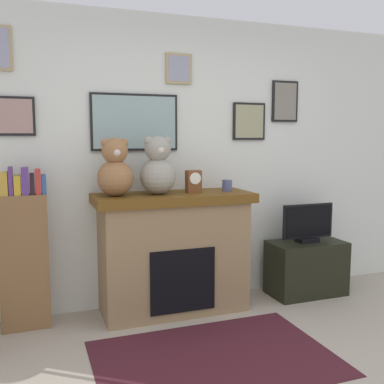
{
  "coord_description": "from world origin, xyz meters",
  "views": [
    {
      "loc": [
        -1.39,
        -1.95,
        1.53
      ],
      "look_at": [
        -0.07,
        1.69,
        1.05
      ],
      "focal_mm": 41.85,
      "sensor_mm": 36.0,
      "label": 1
    }
  ],
  "objects_px": {
    "fireplace": "(173,252)",
    "bookshelf": "(24,254)",
    "teddy_bear_tan": "(115,170)",
    "mantel_clock": "(193,181)",
    "candle_jar": "(227,185)",
    "teddy_bear_brown": "(158,168)",
    "tv_stand": "(306,268)",
    "television": "(308,224)"
  },
  "relations": [
    {
      "from": "fireplace",
      "to": "tv_stand",
      "type": "xyz_separation_m",
      "value": [
        1.34,
        -0.04,
        -0.27
      ]
    },
    {
      "from": "teddy_bear_tan",
      "to": "teddy_bear_brown",
      "type": "xyz_separation_m",
      "value": [
        0.36,
        -0.0,
        0.01
      ]
    },
    {
      "from": "candle_jar",
      "to": "teddy_bear_tan",
      "type": "xyz_separation_m",
      "value": [
        -1.0,
        -0.0,
        0.16
      ]
    },
    {
      "from": "fireplace",
      "to": "teddy_bear_brown",
      "type": "height_order",
      "value": "teddy_bear_brown"
    },
    {
      "from": "candle_jar",
      "to": "tv_stand",
      "type": "bearing_deg",
      "value": -1.82
    },
    {
      "from": "fireplace",
      "to": "candle_jar",
      "type": "bearing_deg",
      "value": -2.03
    },
    {
      "from": "television",
      "to": "mantel_clock",
      "type": "xyz_separation_m",
      "value": [
        -1.16,
        0.03,
        0.45
      ]
    },
    {
      "from": "bookshelf",
      "to": "teddy_bear_tan",
      "type": "xyz_separation_m",
      "value": [
        0.72,
        -0.07,
        0.65
      ]
    },
    {
      "from": "bookshelf",
      "to": "mantel_clock",
      "type": "height_order",
      "value": "bookshelf"
    },
    {
      "from": "bookshelf",
      "to": "teddy_bear_tan",
      "type": "distance_m",
      "value": 0.98
    },
    {
      "from": "candle_jar",
      "to": "bookshelf",
      "type": "bearing_deg",
      "value": 177.57
    },
    {
      "from": "mantel_clock",
      "to": "fireplace",
      "type": "bearing_deg",
      "value": 173.93
    },
    {
      "from": "fireplace",
      "to": "television",
      "type": "bearing_deg",
      "value": -1.96
    },
    {
      "from": "teddy_bear_brown",
      "to": "bookshelf",
      "type": "bearing_deg",
      "value": 176.1
    },
    {
      "from": "fireplace",
      "to": "mantel_clock",
      "type": "xyz_separation_m",
      "value": [
        0.18,
        -0.02,
        0.61
      ]
    },
    {
      "from": "fireplace",
      "to": "television",
      "type": "distance_m",
      "value": 1.35
    },
    {
      "from": "bookshelf",
      "to": "fireplace",
      "type": "bearing_deg",
      "value": -2.6
    },
    {
      "from": "bookshelf",
      "to": "candle_jar",
      "type": "relative_size",
      "value": 12.72
    },
    {
      "from": "bookshelf",
      "to": "teddy_bear_brown",
      "type": "xyz_separation_m",
      "value": [
        1.08,
        -0.07,
        0.66
      ]
    },
    {
      "from": "fireplace",
      "to": "tv_stand",
      "type": "bearing_deg",
      "value": -1.9
    },
    {
      "from": "tv_stand",
      "to": "television",
      "type": "distance_m",
      "value": 0.44
    },
    {
      "from": "tv_stand",
      "to": "teddy_bear_brown",
      "type": "bearing_deg",
      "value": 178.99
    },
    {
      "from": "teddy_bear_tan",
      "to": "fireplace",
      "type": "bearing_deg",
      "value": 2.1
    },
    {
      "from": "fireplace",
      "to": "bookshelf",
      "type": "distance_m",
      "value": 1.23
    },
    {
      "from": "bookshelf",
      "to": "television",
      "type": "height_order",
      "value": "bookshelf"
    },
    {
      "from": "bookshelf",
      "to": "tv_stand",
      "type": "xyz_separation_m",
      "value": [
        2.57,
        -0.1,
        -0.35
      ]
    },
    {
      "from": "television",
      "to": "teddy_bear_tan",
      "type": "xyz_separation_m",
      "value": [
        -1.84,
        0.03,
        0.56
      ]
    },
    {
      "from": "fireplace",
      "to": "teddy_bear_tan",
      "type": "bearing_deg",
      "value": -177.9
    },
    {
      "from": "bookshelf",
      "to": "candle_jar",
      "type": "xyz_separation_m",
      "value": [
        1.72,
        -0.07,
        0.49
      ]
    },
    {
      "from": "tv_stand",
      "to": "candle_jar",
      "type": "bearing_deg",
      "value": 178.18
    },
    {
      "from": "candle_jar",
      "to": "teddy_bear_brown",
      "type": "bearing_deg",
      "value": -179.94
    },
    {
      "from": "candle_jar",
      "to": "teddy_bear_tan",
      "type": "bearing_deg",
      "value": -179.97
    },
    {
      "from": "bookshelf",
      "to": "television",
      "type": "relative_size",
      "value": 2.42
    },
    {
      "from": "tv_stand",
      "to": "teddy_bear_tan",
      "type": "height_order",
      "value": "teddy_bear_tan"
    },
    {
      "from": "television",
      "to": "tv_stand",
      "type": "bearing_deg",
      "value": 90.0
    },
    {
      "from": "bookshelf",
      "to": "teddy_bear_tan",
      "type": "bearing_deg",
      "value": -5.82
    },
    {
      "from": "bookshelf",
      "to": "teddy_bear_brown",
      "type": "distance_m",
      "value": 1.27
    },
    {
      "from": "teddy_bear_brown",
      "to": "television",
      "type": "bearing_deg",
      "value": -1.07
    },
    {
      "from": "bookshelf",
      "to": "candle_jar",
      "type": "distance_m",
      "value": 1.79
    },
    {
      "from": "fireplace",
      "to": "candle_jar",
      "type": "distance_m",
      "value": 0.76
    },
    {
      "from": "television",
      "to": "teddy_bear_brown",
      "type": "relative_size",
      "value": 1.09
    },
    {
      "from": "tv_stand",
      "to": "teddy_bear_tan",
      "type": "relative_size",
      "value": 1.53
    }
  ]
}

